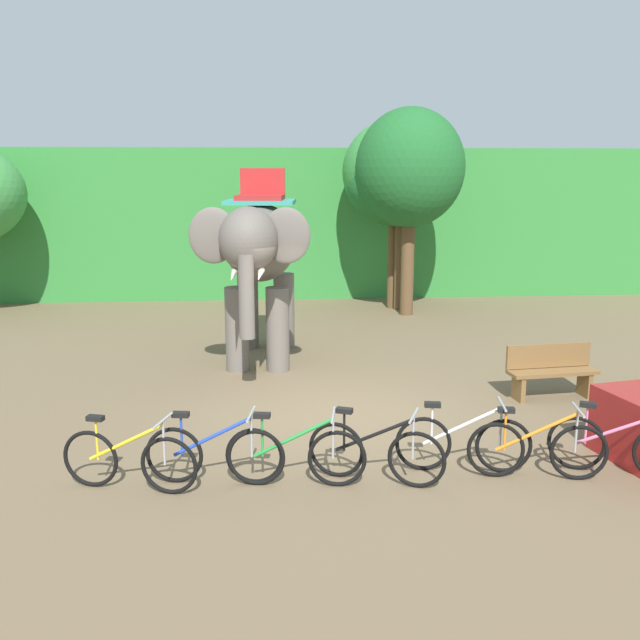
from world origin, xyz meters
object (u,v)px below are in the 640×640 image
bike_yellow (129,460)px  bike_white (463,442)px  bike_black (375,452)px  elephant (259,252)px  tree_far_left (410,169)px  tree_right (401,188)px  bike_orange (537,449)px  bike_green (295,455)px  bike_blue (215,454)px  wooden_bench (551,369)px  tree_center_right (395,173)px  bike_pink (619,446)px

bike_yellow → bike_white: size_ratio=0.98×
bike_black → bike_white: size_ratio=0.94×
elephant → bike_white: 6.22m
elephant → tree_far_left: bearing=49.4°
tree_right → bike_white: tree_right is taller
elephant → bike_orange: size_ratio=2.48×
bike_green → bike_black: size_ratio=1.06×
bike_blue → bike_green: size_ratio=1.00×
tree_far_left → elephant: (-3.82, -4.45, -1.57)m
elephant → wooden_bench: bearing=-27.9°
tree_center_right → bike_blue: (-4.15, -10.93, -3.29)m
wooden_bench → bike_yellow: bearing=-154.7°
tree_far_left → elephant: tree_far_left is taller
tree_center_right → elephant: 6.70m
elephant → bike_blue: elephant is taller
bike_yellow → bike_black: bearing=-0.1°
bike_white → bike_black: bearing=-169.2°
tree_far_left → bike_green: tree_far_left is taller
tree_far_left → tree_center_right: bearing=101.7°
tree_right → bike_pink: 11.21m
tree_right → wooden_bench: 8.30m
bike_green → bike_pink: bearing=-0.6°
bike_yellow → bike_white: (4.09, 0.22, 0.00)m
bike_blue → bike_black: size_ratio=1.06×
tree_center_right → tree_far_left: size_ratio=0.96×
bike_black → bike_orange: (1.99, -0.05, 0.00)m
bike_white → bike_yellow: bearing=-177.0°
elephant → bike_blue: size_ratio=2.48×
tree_far_left → bike_black: (-2.41, -10.04, -3.39)m
tree_far_left → bike_yellow: 11.87m
bike_green → bike_white: same height
bike_yellow → bike_blue: 1.00m
tree_right → bike_orange: 11.20m
elephant → bike_orange: elephant is taller
bike_black → wooden_bench: size_ratio=1.04×
bike_green → bike_black: 0.97m
tree_right → wooden_bench: (1.10, -7.73, -2.81)m
bike_orange → elephant: bearing=121.1°
tree_center_right → bike_orange: bearing=-91.1°
elephant → bike_pink: bearing=-51.7°
bike_blue → wooden_bench: bearing=28.5°
bike_yellow → bike_orange: size_ratio=0.98×
bike_black → bike_orange: 1.99m
tree_right → bike_black: (-2.33, -10.76, -2.90)m
tree_far_left → bike_pink: (0.63, -10.09, -3.39)m
tree_center_right → bike_green: size_ratio=2.99×
tree_center_right → tree_far_left: 1.01m
bike_blue → tree_right: bearing=68.2°
elephant → bike_orange: (3.41, -5.64, -1.82)m
tree_right → bike_blue: 11.84m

